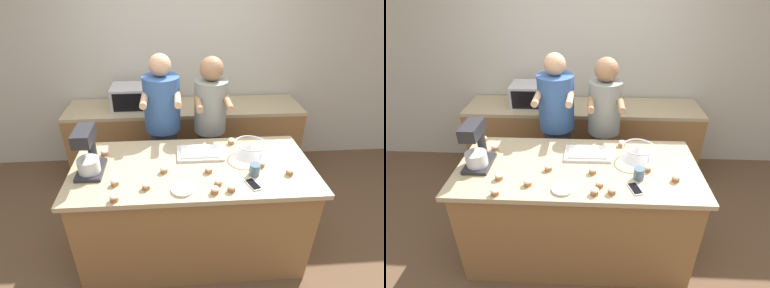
% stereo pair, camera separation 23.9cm
% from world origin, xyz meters
% --- Properties ---
extents(ground_plane, '(16.00, 16.00, 0.00)m').
position_xyz_m(ground_plane, '(0.00, 0.00, 0.00)').
color(ground_plane, brown).
extents(back_wall, '(10.00, 0.06, 2.70)m').
position_xyz_m(back_wall, '(0.00, 1.67, 1.35)').
color(back_wall, '#B2ADA3').
rests_on(back_wall, ground_plane).
extents(island_counter, '(1.96, 0.89, 0.95)m').
position_xyz_m(island_counter, '(0.00, 0.00, 0.48)').
color(island_counter, olive).
rests_on(island_counter, ground_plane).
extents(back_counter, '(2.80, 0.60, 0.92)m').
position_xyz_m(back_counter, '(0.00, 1.32, 0.46)').
color(back_counter, olive).
rests_on(back_counter, ground_plane).
extents(person_left, '(0.37, 0.52, 1.68)m').
position_xyz_m(person_left, '(-0.25, 0.74, 0.88)').
color(person_left, '#33384C').
rests_on(person_left, ground_plane).
extents(person_right, '(0.34, 0.50, 1.65)m').
position_xyz_m(person_right, '(0.23, 0.74, 0.88)').
color(person_right, brown).
rests_on(person_right, ground_plane).
extents(stand_mixer, '(0.20, 0.30, 0.38)m').
position_xyz_m(stand_mixer, '(-0.80, -0.03, 1.12)').
color(stand_mixer, '#232328').
rests_on(stand_mixer, island_counter).
extents(mixing_bowl, '(0.27, 0.27, 0.12)m').
position_xyz_m(mixing_bowl, '(0.50, 0.13, 1.02)').
color(mixing_bowl, '#BCBCC1').
rests_on(mixing_bowl, island_counter).
extents(baking_tray, '(0.40, 0.25, 0.04)m').
position_xyz_m(baking_tray, '(0.08, 0.17, 0.97)').
color(baking_tray, silver).
rests_on(baking_tray, island_counter).
extents(microwave_oven, '(0.48, 0.37, 0.26)m').
position_xyz_m(microwave_oven, '(-0.60, 1.32, 1.05)').
color(microwave_oven, '#B7B7BC').
rests_on(microwave_oven, back_counter).
extents(cell_phone, '(0.11, 0.16, 0.01)m').
position_xyz_m(cell_phone, '(0.43, -0.28, 0.96)').
color(cell_phone, silver).
rests_on(cell_phone, island_counter).
extents(drinking_glass, '(0.08, 0.08, 0.09)m').
position_xyz_m(drinking_glass, '(0.47, -0.15, 1.00)').
color(drinking_glass, slate).
rests_on(drinking_glass, island_counter).
extents(small_plate, '(0.16, 0.16, 0.02)m').
position_xyz_m(small_plate, '(-0.10, -0.31, 0.96)').
color(small_plate, beige).
rests_on(small_plate, island_counter).
extents(cupcake_0, '(0.06, 0.06, 0.06)m').
position_xyz_m(cupcake_0, '(-0.75, 0.21, 0.98)').
color(cupcake_0, '#9E6038').
rests_on(cupcake_0, island_counter).
extents(cupcake_1, '(0.06, 0.06, 0.06)m').
position_xyz_m(cupcake_1, '(0.75, -0.17, 0.98)').
color(cupcake_1, '#9E6038').
rests_on(cupcake_1, island_counter).
extents(cupcake_2, '(0.06, 0.06, 0.06)m').
position_xyz_m(cupcake_2, '(-0.36, -0.27, 0.98)').
color(cupcake_2, '#9E6038').
rests_on(cupcake_2, island_counter).
extents(cupcake_3, '(0.06, 0.06, 0.06)m').
position_xyz_m(cupcake_3, '(0.14, -0.35, 0.98)').
color(cupcake_3, '#9E6038').
rests_on(cupcake_3, island_counter).
extents(cupcake_4, '(0.06, 0.06, 0.06)m').
position_xyz_m(cupcake_4, '(0.26, -0.34, 0.98)').
color(cupcake_4, '#9E6038').
rests_on(cupcake_4, island_counter).
extents(cupcake_5, '(0.06, 0.06, 0.06)m').
position_xyz_m(cupcake_5, '(-0.59, -0.21, 0.98)').
color(cupcake_5, '#9E6038').
rests_on(cupcake_5, island_counter).
extents(cupcake_6, '(0.06, 0.06, 0.06)m').
position_xyz_m(cupcake_6, '(0.17, -0.26, 0.98)').
color(cupcake_6, '#9E6038').
rests_on(cupcake_6, island_counter).
extents(cupcake_7, '(0.06, 0.06, 0.06)m').
position_xyz_m(cupcake_7, '(-0.57, -0.39, 0.98)').
color(cupcake_7, '#9E6038').
rests_on(cupcake_7, island_counter).
extents(cupcake_8, '(0.06, 0.06, 0.06)m').
position_xyz_m(cupcake_8, '(-0.89, 0.36, 0.98)').
color(cupcake_8, '#9E6038').
rests_on(cupcake_8, island_counter).
extents(cupcake_9, '(0.06, 0.06, 0.06)m').
position_xyz_m(cupcake_9, '(-0.23, -0.08, 0.98)').
color(cupcake_9, '#9E6038').
rests_on(cupcake_9, island_counter).
extents(cupcake_10, '(0.06, 0.06, 0.06)m').
position_xyz_m(cupcake_10, '(0.56, -0.05, 0.98)').
color(cupcake_10, '#9E6038').
rests_on(cupcake_10, island_counter).
extents(cupcake_11, '(0.06, 0.06, 0.06)m').
position_xyz_m(cupcake_11, '(0.12, -0.10, 0.98)').
color(cupcake_11, '#9E6038').
rests_on(cupcake_11, island_counter).
extents(cupcake_12, '(0.06, 0.06, 0.06)m').
position_xyz_m(cupcake_12, '(0.38, 0.34, 0.98)').
color(cupcake_12, '#9E6038').
rests_on(cupcake_12, island_counter).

